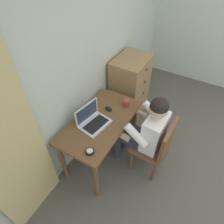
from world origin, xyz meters
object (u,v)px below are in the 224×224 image
object	(u,v)px
person_seated	(144,130)
computer_mouse	(109,109)
desk	(101,127)
coffee_mug	(127,103)
desk_clock	(90,151)
laptop	(92,120)
dresser	(130,89)
chair	(156,145)

from	to	relation	value
person_seated	computer_mouse	bearing A→B (deg)	89.74
desk	coffee_mug	distance (m)	0.44
person_seated	desk_clock	bearing A→B (deg)	151.84
person_seated	desk_clock	size ratio (longest dim) A/B	13.09
person_seated	computer_mouse	distance (m)	0.50
laptop	desk_clock	bearing A→B (deg)	-150.00
dresser	laptop	xyz separation A→B (m)	(-1.07, -0.03, 0.27)
chair	laptop	distance (m)	0.84
coffee_mug	computer_mouse	bearing A→B (deg)	138.03
computer_mouse	desk_clock	distance (m)	0.65
dresser	coffee_mug	size ratio (longest dim) A/B	8.78
chair	computer_mouse	xyz separation A→B (m)	(0.01, 0.67, 0.29)
desk	chair	distance (m)	0.71
desk	coffee_mug	size ratio (longest dim) A/B	9.19
person_seated	laptop	xyz separation A→B (m)	(-0.28, 0.54, 0.14)
computer_mouse	desk_clock	world-z (taller)	computer_mouse
desk	coffee_mug	bearing A→B (deg)	-21.67
dresser	computer_mouse	world-z (taller)	dresser
person_seated	computer_mouse	size ratio (longest dim) A/B	11.78
chair	computer_mouse	bearing A→B (deg)	89.19
dresser	desk_clock	world-z (taller)	dresser
chair	computer_mouse	distance (m)	0.73
chair	person_seated	bearing A→B (deg)	87.68
desk	dresser	xyz separation A→B (m)	(0.99, 0.09, -0.10)
desk	chair	size ratio (longest dim) A/B	1.28
laptop	coffee_mug	bearing A→B (deg)	-23.92
person_seated	coffee_mug	world-z (taller)	person_seated
desk	computer_mouse	world-z (taller)	computer_mouse
person_seated	coffee_mug	distance (m)	0.40
laptop	desk_clock	size ratio (longest dim) A/B	4.20
desk	person_seated	distance (m)	0.53
person_seated	desk_clock	world-z (taller)	person_seated
dresser	person_seated	world-z (taller)	person_seated
person_seated	laptop	bearing A→B (deg)	117.74
desk	person_seated	xyz separation A→B (m)	(0.20, -0.48, 0.03)
desk	dresser	distance (m)	1.00
chair	desk_clock	xyz separation A→B (m)	(-0.62, 0.52, 0.29)
dresser	coffee_mug	bearing A→B (deg)	-158.69
computer_mouse	coffee_mug	distance (m)	0.24
laptop	computer_mouse	size ratio (longest dim) A/B	3.78
laptop	desk_clock	world-z (taller)	laptop
laptop	desk_clock	xyz separation A→B (m)	(-0.35, -0.20, -0.04)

